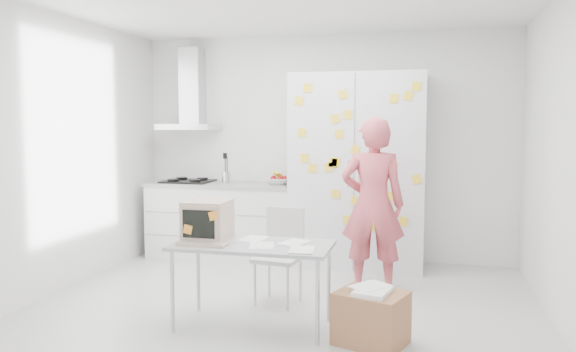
% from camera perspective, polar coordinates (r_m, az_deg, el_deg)
% --- Properties ---
extents(floor, '(4.50, 4.00, 0.02)m').
position_cam_1_polar(floor, '(5.13, -0.46, -13.37)').
color(floor, silver).
rests_on(floor, ground).
extents(walls, '(4.52, 4.01, 2.70)m').
position_cam_1_polar(walls, '(5.57, 1.35, 2.39)').
color(walls, white).
rests_on(walls, ground).
extents(counter_run, '(1.84, 0.63, 1.28)m').
position_cam_1_polar(counter_run, '(6.94, -6.63, -4.38)').
color(counter_run, white).
rests_on(counter_run, ground).
extents(range_hood, '(0.70, 0.48, 1.01)m').
position_cam_1_polar(range_hood, '(7.15, -9.80, 7.81)').
color(range_hood, silver).
rests_on(range_hood, walls).
extents(tall_cabinet, '(1.50, 0.68, 2.20)m').
position_cam_1_polar(tall_cabinet, '(6.45, 7.08, 0.51)').
color(tall_cabinet, silver).
rests_on(tall_cabinet, ground).
extents(person, '(0.66, 0.47, 1.70)m').
position_cam_1_polar(person, '(5.54, 8.61, -2.89)').
color(person, '#CE505A').
rests_on(person, ground).
extents(desk, '(1.27, 0.65, 1.01)m').
position_cam_1_polar(desk, '(4.61, -6.57, -5.60)').
color(desk, '#A2AAAC').
rests_on(desk, ground).
extents(chair, '(0.44, 0.44, 0.86)m').
position_cam_1_polar(chair, '(5.19, -0.72, -7.44)').
color(chair, silver).
rests_on(chair, ground).
extents(cardboard_box, '(0.59, 0.53, 0.43)m').
position_cam_1_polar(cardboard_box, '(4.33, 8.43, -14.00)').
color(cardboard_box, '#A56F47').
rests_on(cardboard_box, ground).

